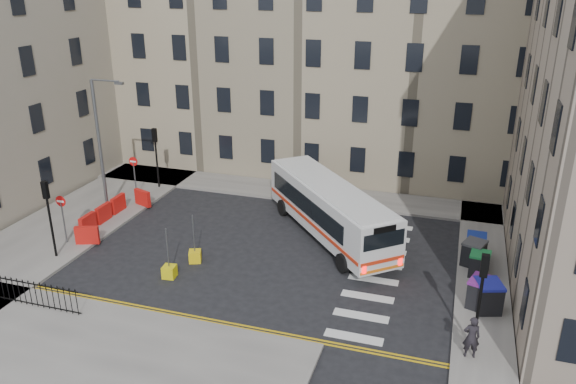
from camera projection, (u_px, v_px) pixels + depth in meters
The scene contains 23 objects.
ground at pixel (301, 257), 29.21m from camera, with size 120.00×120.00×0.00m, color black.
pavement_north at pixel (252, 187), 38.49m from camera, with size 36.00×3.20×0.15m, color slate.
pavement_east at pixel (482, 246), 30.20m from camera, with size 2.40×26.00×0.15m, color slate.
pavement_west at pixel (84, 215), 34.00m from camera, with size 6.00×22.00×0.15m, color slate.
pavement_sw at pixel (61, 343), 22.27m from camera, with size 20.00×6.00×0.15m, color slate.
terrace_north at pixel (270, 47), 41.77m from camera, with size 38.30×10.80×17.20m.
traffic_light_east at pixel (481, 288), 20.86m from camera, with size 0.28×0.22×4.10m.
traffic_light_nw at pixel (156, 149), 37.30m from camera, with size 0.28×0.22×4.10m.
traffic_light_sw at pixel (48, 207), 27.98m from camera, with size 0.28×0.22×4.10m.
streetlamp at pixel (100, 145), 33.05m from camera, with size 0.50×0.22×8.14m.
no_entry_north at pixel (134, 168), 35.95m from camera, with size 0.60×0.08×3.00m.
no_entry_south at pixel (62, 209), 29.74m from camera, with size 0.60×0.08×3.00m.
roadworks_barriers at pixel (109, 214), 32.74m from camera, with size 1.66×6.26×1.00m.
iron_railings at pixel (5, 289), 24.82m from camera, with size 7.80×0.04×1.20m.
bus at pixel (329, 208), 30.86m from camera, with size 9.06×9.91×2.99m.
wheelie_bin_a at pixel (488, 296), 24.13m from camera, with size 1.37×1.48×1.33m.
wheelie_bin_b at pixel (482, 293), 24.38m from camera, with size 1.35×1.45×1.32m.
wheelie_bin_c at pixel (479, 264), 26.95m from camera, with size 1.03×1.15×1.17m.
wheelie_bin_d at pixel (474, 253), 27.92m from camera, with size 1.31×1.40×1.25m.
wheelie_bin_e at pixel (476, 246), 28.68m from camera, with size 1.00×1.14×1.22m.
pedestrian at pixel (471, 337), 21.09m from camera, with size 0.64×0.42×1.74m, color black.
bollard_yellow at pixel (169, 272), 27.14m from camera, with size 0.60×0.60×0.60m, color #D5C50B.
bollard_chevron at pixel (195, 256), 28.61m from camera, with size 0.60×0.60×0.60m, color #DCBA0C.
Camera 1 is at (7.20, -24.94, 13.82)m, focal length 35.00 mm.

